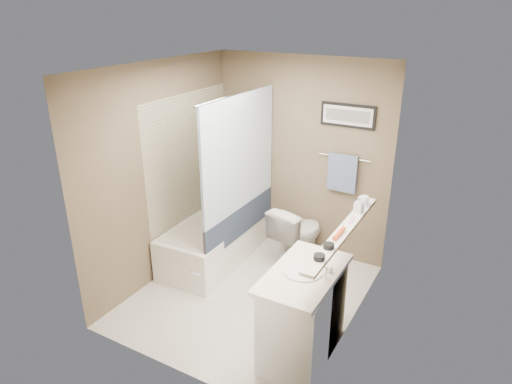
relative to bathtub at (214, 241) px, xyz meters
The scene contains 33 objects.
ground 0.91m from the bathtub, 30.82° to the right, with size 2.50×2.50×0.00m, color silver.
ceiling 2.30m from the bathtub, 30.82° to the right, with size 2.20×2.50×0.04m, color silver.
wall_back 1.44m from the bathtub, 46.22° to the left, with size 2.20×0.04×2.40m, color brown.
wall_front 2.07m from the bathtub, 65.91° to the right, with size 2.20×0.04×2.40m, color brown.
wall_left 1.10m from the bathtub, 126.41° to the right, with size 0.04×2.50×2.40m, color brown.
wall_right 2.11m from the bathtub, 13.74° to the right, with size 0.04×2.50×2.40m, color brown.
tile_surround 0.83m from the bathtub, behind, with size 0.02×1.55×2.00m, color #BFB491.
curtain_rod 1.83m from the bathtub, ahead, with size 0.02×0.02×1.55m, color silver.
curtain_upper 1.20m from the bathtub, ahead, with size 0.03×1.45×1.28m, color white.
curtain_lower 0.48m from the bathtub, ahead, with size 0.03×1.45×0.36m, color #28344B.
mirror 2.37m from the bathtub, 17.99° to the right, with size 0.02×1.60×1.00m, color silver.
shelf 2.07m from the bathtub, 18.50° to the right, with size 0.12×1.60×0.03m, color silver.
towel_bar 1.84m from the bathtub, 30.56° to the left, with size 0.02×0.02×0.60m, color silver.
towel 1.73m from the bathtub, 29.90° to the left, with size 0.34×0.05×0.44m, color #8A9EC8.
art_frame 2.16m from the bathtub, 31.11° to the left, with size 0.62×0.03×0.26m, color black.
art_mat 2.15m from the bathtub, 30.66° to the left, with size 0.56×0.00×0.20m, color white.
art_image 2.15m from the bathtub, 30.56° to the left, with size 0.50×0.00×0.13m, color #595959.
door 2.26m from the bathtub, 52.42° to the right, with size 0.80×0.02×2.00m, color silver.
door_handle 2.05m from the bathtub, 59.36° to the right, with size 0.02×0.02×0.10m, color silver.
bathtub is the anchor object (origin of this frame).
tub_rim 0.25m from the bathtub, behind, with size 0.56×1.36×0.02m, color silver.
toilet 1.01m from the bathtub, 26.07° to the left, with size 0.42×0.73×0.75m, color silver.
vanity 1.88m from the bathtub, 31.33° to the right, with size 0.50×0.90×0.80m, color white.
countertop 1.95m from the bathtub, 31.49° to the right, with size 0.54×0.96×0.04m, color white.
sink_basin 1.95m from the bathtub, 31.65° to the right, with size 0.34×0.34×0.01m, color white.
faucet_spout 2.13m from the bathtub, 28.68° to the right, with size 0.02×0.02×0.10m, color white.
faucet_knob 2.08m from the bathtub, 26.15° to the right, with size 0.05×0.05×0.05m, color silver.
candle_bowl_near 2.31m from the bathtub, 33.01° to the right, with size 0.09×0.09×0.04m, color black.
candle_bowl_far 2.21m from the bathtub, 28.30° to the right, with size 0.09×0.09×0.04m, color black.
hair_brush_front 2.12m from the bathtub, 21.98° to the right, with size 0.04×0.04×0.22m, color #CD441D.
pink_comb 2.02m from the bathtub, 12.15° to the right, with size 0.03×0.16×0.01m, color pink.
glass_jar 2.01m from the bathtub, ahead, with size 0.08×0.08×0.10m, color white.
soap_bottle 2.03m from the bathtub, ahead, with size 0.07×0.07×0.16m, color #999999.
Camera 1 is at (2.09, -3.57, 2.91)m, focal length 32.00 mm.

